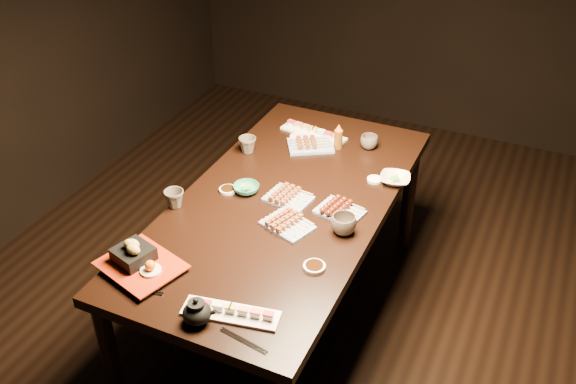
% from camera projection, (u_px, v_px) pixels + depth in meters
% --- Properties ---
extents(ground, '(5.00, 5.00, 0.00)m').
position_uv_depth(ground, '(313.00, 345.00, 3.18)').
color(ground, black).
rests_on(ground, ground).
extents(dining_table, '(1.13, 1.90, 0.75)m').
position_uv_depth(dining_table, '(284.00, 264.00, 3.12)').
color(dining_table, black).
rests_on(dining_table, ground).
extents(sushi_platter_near, '(0.37, 0.16, 0.04)m').
position_uv_depth(sushi_platter_near, '(231.00, 310.00, 2.30)').
color(sushi_platter_near, white).
rests_on(sushi_platter_near, dining_table).
extents(sushi_platter_far, '(0.38, 0.16, 0.04)m').
position_uv_depth(sushi_platter_far, '(314.00, 131.00, 3.41)').
color(sushi_platter_far, white).
rests_on(sushi_platter_far, dining_table).
extents(yakitori_plate_center, '(0.22, 0.17, 0.05)m').
position_uv_depth(yakitori_plate_center, '(288.00, 195.00, 2.90)').
color(yakitori_plate_center, '#828EB6').
rests_on(yakitori_plate_center, dining_table).
extents(yakitori_plate_right, '(0.24, 0.21, 0.05)m').
position_uv_depth(yakitori_plate_right, '(288.00, 222.00, 2.74)').
color(yakitori_plate_right, '#828EB6').
rests_on(yakitori_plate_right, dining_table).
extents(yakitori_plate_left, '(0.28, 0.26, 0.06)m').
position_uv_depth(yakitori_plate_left, '(310.00, 142.00, 3.30)').
color(yakitori_plate_left, '#828EB6').
rests_on(yakitori_plate_left, dining_table).
extents(tsukune_plate, '(0.22, 0.18, 0.05)m').
position_uv_depth(tsukune_plate, '(340.00, 209.00, 2.82)').
color(tsukune_plate, '#828EB6').
rests_on(tsukune_plate, dining_table).
extents(edamame_bowl_green, '(0.16, 0.16, 0.04)m').
position_uv_depth(edamame_bowl_green, '(246.00, 189.00, 2.96)').
color(edamame_bowl_green, '#2B8362').
rests_on(edamame_bowl_green, dining_table).
extents(edamame_bowl_cream, '(0.17, 0.17, 0.03)m').
position_uv_depth(edamame_bowl_cream, '(395.00, 179.00, 3.03)').
color(edamame_bowl_cream, beige).
rests_on(edamame_bowl_cream, dining_table).
extents(tempura_tray, '(0.37, 0.33, 0.11)m').
position_uv_depth(tempura_tray, '(140.00, 258.00, 2.49)').
color(tempura_tray, black).
rests_on(tempura_tray, dining_table).
extents(teacup_near_left, '(0.10, 0.10, 0.08)m').
position_uv_depth(teacup_near_left, '(174.00, 199.00, 2.85)').
color(teacup_near_left, '#4C433A').
rests_on(teacup_near_left, dining_table).
extents(teacup_mid_right, '(0.12, 0.12, 0.08)m').
position_uv_depth(teacup_mid_right, '(344.00, 225.00, 2.69)').
color(teacup_mid_right, '#4C433A').
rests_on(teacup_mid_right, dining_table).
extents(teacup_far_left, '(0.10, 0.10, 0.08)m').
position_uv_depth(teacup_far_left, '(248.00, 145.00, 3.25)').
color(teacup_far_left, '#4C433A').
rests_on(teacup_far_left, dining_table).
extents(teacup_far_right, '(0.11, 0.11, 0.07)m').
position_uv_depth(teacup_far_right, '(369.00, 142.00, 3.29)').
color(teacup_far_right, '#4C433A').
rests_on(teacup_far_right, dining_table).
extents(teapot, '(0.15, 0.15, 0.10)m').
position_uv_depth(teapot, '(197.00, 310.00, 2.26)').
color(teapot, black).
rests_on(teapot, dining_table).
extents(condiment_bottle, '(0.06, 0.06, 0.14)m').
position_uv_depth(condiment_bottle, '(338.00, 136.00, 3.27)').
color(condiment_bottle, '#61370D').
rests_on(condiment_bottle, dining_table).
extents(sauce_dish_west, '(0.08, 0.08, 0.01)m').
position_uv_depth(sauce_dish_west, '(228.00, 190.00, 2.97)').
color(sauce_dish_west, white).
rests_on(sauce_dish_west, dining_table).
extents(sauce_dish_east, '(0.10, 0.10, 0.01)m').
position_uv_depth(sauce_dish_east, '(375.00, 180.00, 3.05)').
color(sauce_dish_east, white).
rests_on(sauce_dish_east, dining_table).
extents(sauce_dish_se, '(0.10, 0.10, 0.02)m').
position_uv_depth(sauce_dish_se, '(314.00, 267.00, 2.52)').
color(sauce_dish_se, white).
rests_on(sauce_dish_se, dining_table).
extents(sauce_dish_nw, '(0.10, 0.10, 0.02)m').
position_uv_depth(sauce_dish_nw, '(298.00, 137.00, 3.39)').
color(sauce_dish_nw, white).
rests_on(sauce_dish_nw, dining_table).
extents(chopsticks_near, '(0.19, 0.06, 0.01)m').
position_uv_depth(chopsticks_near, '(139.00, 290.00, 2.42)').
color(chopsticks_near, black).
rests_on(chopsticks_near, dining_table).
extents(chopsticks_se, '(0.20, 0.05, 0.01)m').
position_uv_depth(chopsticks_se, '(244.00, 340.00, 2.21)').
color(chopsticks_se, black).
rests_on(chopsticks_se, dining_table).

